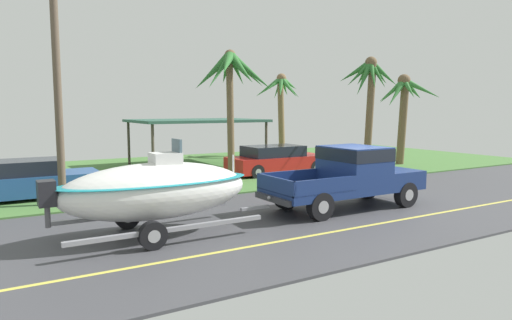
# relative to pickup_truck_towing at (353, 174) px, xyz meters

# --- Properties ---
(ground) EXTENTS (36.00, 22.00, 0.11)m
(ground) POSITION_rel_pickup_truck_towing_xyz_m (0.48, 8.21, -1.07)
(ground) COLOR #424247
(pickup_truck_towing) EXTENTS (5.51, 1.99, 1.94)m
(pickup_truck_towing) POSITION_rel_pickup_truck_towing_xyz_m (0.00, 0.00, 0.00)
(pickup_truck_towing) COLOR navy
(pickup_truck_towing) RESTS_ON ground
(boat_on_trailer) EXTENTS (5.91, 2.32, 2.38)m
(boat_on_trailer) POSITION_rel_pickup_truck_towing_xyz_m (-6.42, -0.00, 0.07)
(boat_on_trailer) COLOR gray
(boat_on_trailer) RESTS_ON ground
(parked_sedan_near) EXTENTS (4.79, 1.93, 1.38)m
(parked_sedan_near) POSITION_rel_pickup_truck_towing_xyz_m (1.93, 7.34, -0.39)
(parked_sedan_near) COLOR #B21E19
(parked_sedan_near) RESTS_ON ground
(parked_sedan_far) EXTENTS (4.59, 1.92, 1.38)m
(parked_sedan_far) POSITION_rel_pickup_truck_towing_xyz_m (-8.77, 6.63, -0.39)
(parked_sedan_far) COLOR #234C89
(parked_sedan_far) RESTS_ON ground
(carport_awning) EXTENTS (6.81, 4.64, 2.54)m
(carport_awning) POSITION_rel_pickup_truck_towing_xyz_m (0.02, 12.29, 1.35)
(carport_awning) COLOR #4C4238
(carport_awning) RESTS_ON ground
(palm_tree_near_left) EXTENTS (2.87, 3.22, 5.41)m
(palm_tree_near_left) POSITION_rel_pickup_truck_towing_xyz_m (6.96, 14.42, 2.96)
(palm_tree_near_left) COLOR brown
(palm_tree_near_left) RESTS_ON ground
(palm_tree_near_right) EXTENTS (3.34, 3.45, 5.52)m
(palm_tree_near_right) POSITION_rel_pickup_truck_towing_xyz_m (-1.12, 6.09, 3.35)
(palm_tree_near_right) COLOR brown
(palm_tree_near_right) RESTS_ON ground
(palm_tree_mid) EXTENTS (2.84, 2.65, 5.67)m
(palm_tree_mid) POSITION_rel_pickup_truck_towing_xyz_m (6.60, 6.09, 3.21)
(palm_tree_mid) COLOR brown
(palm_tree_mid) RESTS_ON ground
(palm_tree_far_left) EXTENTS (3.06, 3.15, 4.99)m
(palm_tree_far_left) POSITION_rel_pickup_truck_towing_xyz_m (9.87, 6.77, 2.56)
(palm_tree_far_left) COLOR brown
(palm_tree_far_left) RESTS_ON ground
(utility_pole) EXTENTS (0.24, 1.80, 8.06)m
(utility_pole) POSITION_rel_pickup_truck_towing_xyz_m (-7.89, 4.94, 3.12)
(utility_pole) COLOR brown
(utility_pole) RESTS_ON ground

